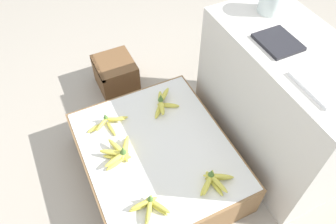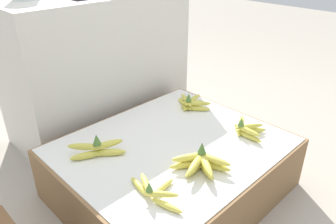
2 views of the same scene
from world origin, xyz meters
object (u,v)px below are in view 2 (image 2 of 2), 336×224
at_px(banana_bunch_front_left, 154,191).
at_px(banana_bunch_front_midleft, 201,163).
at_px(banana_bunch_middle_left, 97,148).
at_px(banana_bunch_middle_midright, 191,103).
at_px(banana_bunch_front_midright, 246,129).

distance_m(banana_bunch_front_left, banana_bunch_front_midleft, 0.23).
distance_m(banana_bunch_middle_left, banana_bunch_middle_midright, 0.60).
xyz_separation_m(banana_bunch_front_midright, banana_bunch_middle_left, (-0.59, 0.34, 0.00)).
height_order(banana_bunch_front_midleft, banana_bunch_middle_midright, banana_bunch_front_midleft).
bearing_deg(banana_bunch_front_midleft, banana_bunch_middle_midright, 46.09).
bearing_deg(banana_bunch_front_midleft, banana_bunch_front_left, 176.68).
relative_size(banana_bunch_front_left, banana_bunch_middle_left, 1.18).
relative_size(banana_bunch_front_midright, banana_bunch_middle_left, 0.84).
relative_size(banana_bunch_middle_left, banana_bunch_middle_midright, 1.00).
bearing_deg(banana_bunch_front_left, banana_bunch_middle_left, 89.98).
distance_m(banana_bunch_front_left, banana_bunch_middle_midright, 0.71).
distance_m(banana_bunch_front_midleft, banana_bunch_middle_left, 0.44).
relative_size(banana_bunch_front_midleft, banana_bunch_front_midright, 1.06).
bearing_deg(banana_bunch_front_midleft, banana_bunch_middle_left, 122.24).
xyz_separation_m(banana_bunch_middle_left, banana_bunch_middle_midright, (0.60, 0.01, -0.00)).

